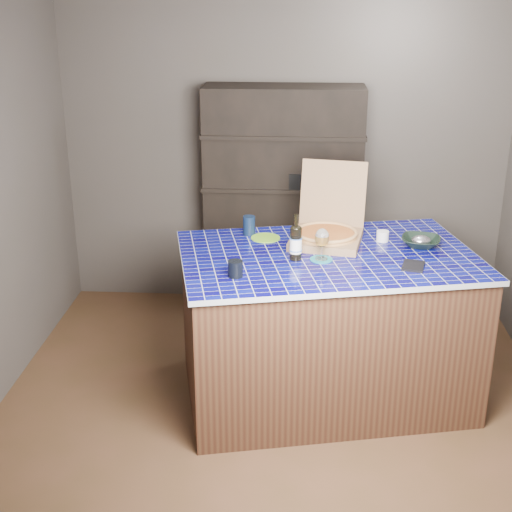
# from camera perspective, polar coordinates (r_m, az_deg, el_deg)

# --- Properties ---
(room) EXTENTS (3.50, 3.50, 3.50)m
(room) POSITION_cam_1_polar(r_m,az_deg,el_deg) (4.02, 1.58, 2.74)
(room) COLOR brown
(room) RESTS_ON ground
(shelving_unit) EXTENTS (1.20, 0.41, 1.80)m
(shelving_unit) POSITION_cam_1_polar(r_m,az_deg,el_deg) (5.58, 2.19, 4.29)
(shelving_unit) COLOR black
(shelving_unit) RESTS_ON floor
(kitchen_island) EXTENTS (1.97, 1.48, 0.97)m
(kitchen_island) POSITION_cam_1_polar(r_m,az_deg,el_deg) (4.54, 5.58, -5.57)
(kitchen_island) COLOR #482E1C
(kitchen_island) RESTS_ON floor
(pizza_box) EXTENTS (0.51, 0.58, 0.46)m
(pizza_box) POSITION_cam_1_polar(r_m,az_deg,el_deg) (4.52, 5.69, 1.94)
(pizza_box) COLOR #94734C
(pizza_box) RESTS_ON kitchen_island
(mead_bottle) EXTENTS (0.08, 0.08, 0.28)m
(mead_bottle) POSITION_cam_1_polar(r_m,az_deg,el_deg) (4.20, 3.20, 1.12)
(mead_bottle) COLOR black
(mead_bottle) RESTS_ON kitchen_island
(teal_trivet) EXTENTS (0.14, 0.14, 0.01)m
(teal_trivet) POSITION_cam_1_polar(r_m,az_deg,el_deg) (4.24, 5.24, -0.27)
(teal_trivet) COLOR #197782
(teal_trivet) RESTS_ON kitchen_island
(wine_glass) EXTENTS (0.08, 0.08, 0.19)m
(wine_glass) POSITION_cam_1_polar(r_m,az_deg,el_deg) (4.20, 5.30, 1.40)
(wine_glass) COLOR white
(wine_glass) RESTS_ON teal_trivet
(tumbler) EXTENTS (0.08, 0.08, 0.09)m
(tumbler) POSITION_cam_1_polar(r_m,az_deg,el_deg) (3.97, -1.65, -1.02)
(tumbler) COLOR black
(tumbler) RESTS_ON kitchen_island
(dvd_case) EXTENTS (0.16, 0.19, 0.01)m
(dvd_case) POSITION_cam_1_polar(r_m,az_deg,el_deg) (4.22, 12.47, -0.77)
(dvd_case) COLOR black
(dvd_case) RESTS_ON kitchen_island
(bowl) EXTENTS (0.28, 0.28, 0.06)m
(bowl) POSITION_cam_1_polar(r_m,az_deg,el_deg) (4.55, 13.05, 1.12)
(bowl) COLOR black
(bowl) RESTS_ON kitchen_island
(foil_contents) EXTENTS (0.12, 0.10, 0.06)m
(foil_contents) POSITION_cam_1_polar(r_m,az_deg,el_deg) (4.55, 13.06, 1.24)
(foil_contents) COLOR silver
(foil_contents) RESTS_ON bowl
(white_jar) EXTENTS (0.08, 0.08, 0.07)m
(white_jar) POSITION_cam_1_polar(r_m,az_deg,el_deg) (4.59, 10.10, 1.58)
(white_jar) COLOR white
(white_jar) RESTS_ON kitchen_island
(navy_cup) EXTENTS (0.08, 0.08, 0.12)m
(navy_cup) POSITION_cam_1_polar(r_m,az_deg,el_deg) (4.63, -0.56, 2.47)
(navy_cup) COLOR black
(navy_cup) RESTS_ON kitchen_island
(green_trivet) EXTENTS (0.19, 0.19, 0.01)m
(green_trivet) POSITION_cam_1_polar(r_m,az_deg,el_deg) (4.58, 0.77, 1.46)
(green_trivet) COLOR #6DB025
(green_trivet) RESTS_ON kitchen_island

